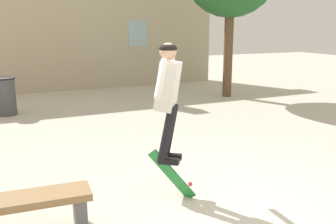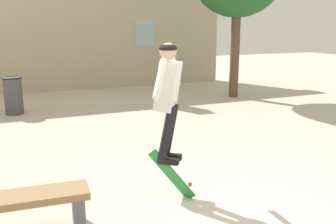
{
  "view_description": "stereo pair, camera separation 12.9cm",
  "coord_description": "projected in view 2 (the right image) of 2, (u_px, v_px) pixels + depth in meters",
  "views": [
    {
      "loc": [
        -2.46,
        -3.33,
        2.17
      ],
      "look_at": [
        -0.57,
        0.82,
        1.1
      ],
      "focal_mm": 40.0,
      "sensor_mm": 36.0,
      "label": 1
    },
    {
      "loc": [
        -2.34,
        -3.38,
        2.17
      ],
      "look_at": [
        -0.57,
        0.82,
        1.1
      ],
      "focal_mm": 40.0,
      "sensor_mm": 36.0,
      "label": 2
    }
  ],
  "objects": [
    {
      "name": "skater",
      "position": [
        168.0,
        92.0,
        4.63
      ],
      "size": [
        0.76,
        0.97,
        1.51
      ],
      "rotation": [
        0.0,
        0.0,
        -0.65
      ],
      "color": "silver"
    },
    {
      "name": "trash_bin",
      "position": [
        13.0,
        95.0,
        9.2
      ],
      "size": [
        0.47,
        0.47,
        0.92
      ],
      "color": "#47474C",
      "rests_on": "ground_plane"
    },
    {
      "name": "building_backdrop",
      "position": [
        82.0,
        30.0,
        12.57
      ],
      "size": [
        10.7,
        0.52,
        4.9
      ],
      "color": "#B7A88E",
      "rests_on": "ground_plane"
    },
    {
      "name": "skateboard_flipping",
      "position": [
        172.0,
        174.0,
        4.79
      ],
      "size": [
        0.47,
        0.48,
        0.69
      ],
      "rotation": [
        0.0,
        0.0,
        -0.65
      ],
      "color": "#237F38"
    },
    {
      "name": "ground_plane",
      "position": [
        239.0,
        213.0,
        4.42
      ],
      "size": [
        40.0,
        40.0,
        0.0
      ],
      "primitive_type": "plane",
      "color": "beige"
    }
  ]
}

